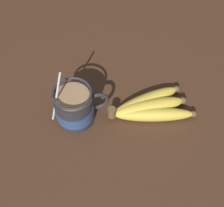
# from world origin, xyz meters

# --- Properties ---
(table) EXTENTS (1.31, 1.31, 0.03)m
(table) POSITION_xyz_m (0.00, 0.00, 0.01)
(table) COLOR #422819
(table) RESTS_ON ground
(coffee_mug) EXTENTS (0.14, 0.09, 0.18)m
(coffee_mug) POSITION_xyz_m (-0.08, 0.00, 0.07)
(coffee_mug) COLOR #28282D
(coffee_mug) RESTS_ON table
(banana_bunch) EXTENTS (0.22, 0.12, 0.04)m
(banana_bunch) POSITION_xyz_m (0.10, -0.03, 0.05)
(banana_bunch) COLOR brown
(banana_bunch) RESTS_ON table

